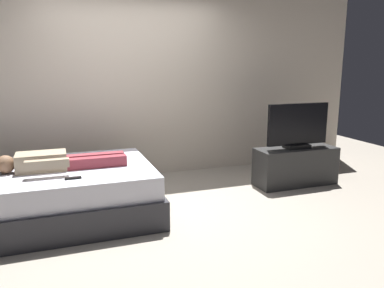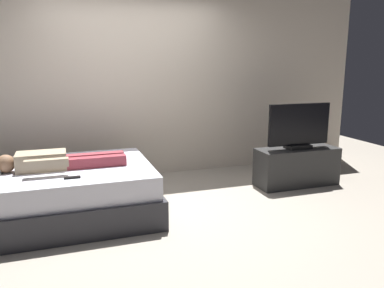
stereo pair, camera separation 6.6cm
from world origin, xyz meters
TOP-DOWN VIEW (x-y plane):
  - ground_plane at (0.00, 0.00)m, footprint 10.00×10.00m
  - back_wall at (0.40, 1.52)m, footprint 6.40×0.10m
  - bed at (-1.06, 0.21)m, footprint 2.07×1.45m
  - person at (-1.03, 0.17)m, footprint 1.26×0.46m
  - remote at (-0.88, -0.23)m, footprint 0.15×0.04m
  - tv_stand at (1.98, 0.34)m, footprint 1.10×0.40m
  - tv at (1.98, 0.34)m, footprint 0.88×0.20m

SIDE VIEW (x-z plane):
  - ground_plane at x=0.00m, z-range 0.00..0.00m
  - tv_stand at x=1.98m, z-range 0.00..0.50m
  - bed at x=-1.06m, z-range -0.01..0.53m
  - remote at x=-0.88m, z-range 0.54..0.56m
  - person at x=-1.03m, z-range 0.53..0.71m
  - tv at x=1.98m, z-range 0.49..1.08m
  - back_wall at x=0.40m, z-range 0.00..2.80m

